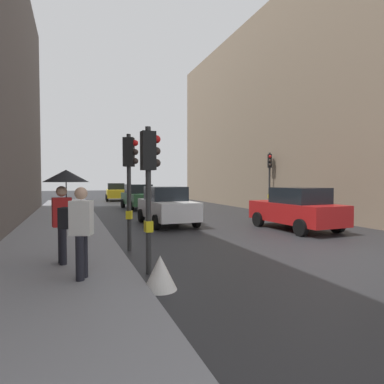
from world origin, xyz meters
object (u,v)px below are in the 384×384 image
(car_green_estate, at_px, (139,197))
(warning_sign_triangle, at_px, (160,273))
(traffic_light_mid_street, at_px, (270,171))
(traffic_light_near_right, at_px, (130,170))
(car_white_compact, at_px, (167,206))
(car_red_sedan, at_px, (296,209))
(pedestrian_with_umbrella, at_px, (65,190))
(car_yellow_taxi, at_px, (116,192))
(pedestrian_with_black_backpack, at_px, (79,227))
(traffic_light_near_left, at_px, (149,173))

(car_green_estate, xyz_separation_m, warning_sign_triangle, (-3.02, -17.11, -0.55))
(traffic_light_mid_street, distance_m, traffic_light_near_right, 12.63)
(traffic_light_near_right, xyz_separation_m, car_white_compact, (2.55, 4.95, -1.47))
(car_white_compact, height_order, warning_sign_triangle, car_white_compact)
(car_red_sedan, xyz_separation_m, car_green_estate, (-4.17, 12.07, 0.00))
(car_white_compact, xyz_separation_m, pedestrian_with_umbrella, (-4.28, -6.48, 0.96))
(traffic_light_mid_street, xyz_separation_m, pedestrian_with_umbrella, (-11.78, -9.17, -0.78))
(car_yellow_taxi, relative_size, pedestrian_with_umbrella, 2.02)
(car_yellow_taxi, bearing_deg, traffic_light_near_right, -96.34)
(car_green_estate, height_order, pedestrian_with_black_backpack, pedestrian_with_black_backpack)
(car_white_compact, bearing_deg, car_green_estate, 87.21)
(car_red_sedan, distance_m, pedestrian_with_umbrella, 9.41)
(pedestrian_with_umbrella, bearing_deg, car_yellow_taxi, 80.18)
(car_yellow_taxi, bearing_deg, car_green_estate, -88.07)
(traffic_light_near_left, bearing_deg, traffic_light_near_right, 90.06)
(traffic_light_near_right, relative_size, pedestrian_with_umbrella, 1.59)
(traffic_light_near_left, height_order, car_yellow_taxi, traffic_light_near_left)
(warning_sign_triangle, bearing_deg, car_yellow_taxi, 84.38)
(car_white_compact, distance_m, car_green_estate, 8.60)
(traffic_light_mid_street, distance_m, car_yellow_taxi, 17.73)
(traffic_light_mid_street, height_order, warning_sign_triangle, traffic_light_mid_street)
(car_white_compact, xyz_separation_m, warning_sign_triangle, (-2.60, -8.51, -0.55))
(traffic_light_mid_street, distance_m, pedestrian_with_umbrella, 14.95)
(traffic_light_near_right, distance_m, pedestrian_with_black_backpack, 3.42)
(traffic_light_near_right, distance_m, car_green_estate, 13.95)
(car_white_compact, height_order, pedestrian_with_black_backpack, pedestrian_with_black_backpack)
(traffic_light_mid_street, relative_size, car_yellow_taxi, 0.88)
(car_green_estate, bearing_deg, traffic_light_mid_street, -39.85)
(car_red_sedan, bearing_deg, warning_sign_triangle, -144.98)
(traffic_light_near_left, height_order, car_white_compact, traffic_light_near_left)
(traffic_light_near_right, bearing_deg, car_yellow_taxi, 83.66)
(pedestrian_with_black_backpack, bearing_deg, warning_sign_triangle, -26.22)
(car_red_sedan, height_order, car_green_estate, same)
(car_yellow_taxi, xyz_separation_m, pedestrian_with_black_backpack, (-4.09, -26.51, 0.29))
(traffic_light_near_left, height_order, traffic_light_near_right, traffic_light_near_right)
(traffic_light_near_left, bearing_deg, pedestrian_with_black_backpack, -165.75)
(traffic_light_mid_street, bearing_deg, pedestrian_with_umbrella, -142.11)
(car_white_compact, xyz_separation_m, car_red_sedan, (4.59, -3.48, 0.00))
(car_white_compact, relative_size, pedestrian_with_black_backpack, 2.40)
(traffic_light_near_right, bearing_deg, car_green_estate, 77.64)
(traffic_light_near_right, distance_m, car_white_compact, 5.76)
(traffic_light_near_left, distance_m, car_green_estate, 16.36)
(car_yellow_taxi, bearing_deg, pedestrian_with_umbrella, -99.82)
(car_yellow_taxi, height_order, warning_sign_triangle, car_yellow_taxi)
(car_red_sedan, relative_size, car_green_estate, 0.99)
(traffic_light_near_right, distance_m, warning_sign_triangle, 4.09)
(car_red_sedan, height_order, warning_sign_triangle, car_red_sedan)
(traffic_light_near_left, relative_size, warning_sign_triangle, 4.95)
(pedestrian_with_umbrella, xyz_separation_m, warning_sign_triangle, (1.68, -2.03, -1.52))
(car_red_sedan, bearing_deg, traffic_light_near_left, -150.93)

